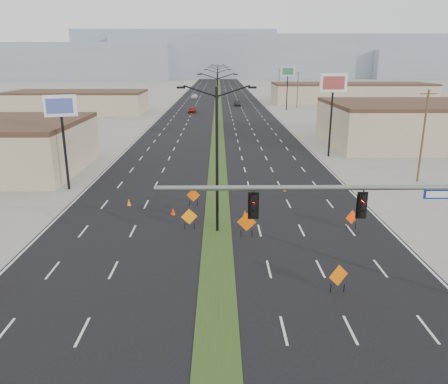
{
  "coord_description": "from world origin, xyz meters",
  "views": [
    {
      "loc": [
        0.1,
        -16.88,
        11.62
      ],
      "look_at": [
        0.46,
        10.98,
        3.2
      ],
      "focal_mm": 35.0,
      "sensor_mm": 36.0,
      "label": 1
    }
  ],
  "objects_px": {
    "streetlight_6": "(218,75)",
    "car_far": "(195,96)",
    "streetlight_1": "(218,111)",
    "car_mid": "(237,103)",
    "pole_sign_west": "(61,114)",
    "construction_sign_4": "(338,276)",
    "cone_1": "(245,214)",
    "streetlight_3": "(218,86)",
    "pole_sign_east_far": "(288,74)",
    "construction_sign_1": "(189,217)",
    "cone_0": "(173,211)",
    "construction_sign_3": "(247,223)",
    "construction_sign_2": "(193,196)",
    "cone_3": "(129,202)",
    "signal_mast": "(401,215)",
    "streetlight_2": "(218,94)",
    "car_left": "(192,110)",
    "streetlight_0": "(217,156)",
    "streetlight_5": "(218,78)",
    "construction_sign_5": "(352,218)",
    "streetlight_4": "(218,81)",
    "cone_2": "(285,188)"
  },
  "relations": [
    {
      "from": "cone_0",
      "to": "signal_mast",
      "type": "bearing_deg",
      "value": -48.12
    },
    {
      "from": "signal_mast",
      "to": "construction_sign_4",
      "type": "height_order",
      "value": "signal_mast"
    },
    {
      "from": "construction_sign_2",
      "to": "streetlight_0",
      "type": "bearing_deg",
      "value": -67.15
    },
    {
      "from": "construction_sign_3",
      "to": "construction_sign_5",
      "type": "relative_size",
      "value": 1.22
    },
    {
      "from": "construction_sign_3",
      "to": "car_mid",
      "type": "bearing_deg",
      "value": 95.29
    },
    {
      "from": "streetlight_2",
      "to": "cone_1",
      "type": "relative_size",
      "value": 16.14
    },
    {
      "from": "streetlight_4",
      "to": "streetlight_2",
      "type": "bearing_deg",
      "value": -90.0
    },
    {
      "from": "cone_2",
      "to": "construction_sign_1",
      "type": "bearing_deg",
      "value": -131.03
    },
    {
      "from": "cone_1",
      "to": "pole_sign_west",
      "type": "bearing_deg",
      "value": 153.4
    },
    {
      "from": "streetlight_2",
      "to": "car_left",
      "type": "xyz_separation_m",
      "value": [
        -5.93,
        17.37,
        -4.78
      ]
    },
    {
      "from": "cone_0",
      "to": "cone_1",
      "type": "xyz_separation_m",
      "value": [
        5.58,
        -0.76,
        0.01
      ]
    },
    {
      "from": "car_far",
      "to": "streetlight_1",
      "type": "bearing_deg",
      "value": -79.27
    },
    {
      "from": "cone_2",
      "to": "streetlight_0",
      "type": "bearing_deg",
      "value": -122.43
    },
    {
      "from": "streetlight_1",
      "to": "cone_0",
      "type": "relative_size",
      "value": 16.61
    },
    {
      "from": "streetlight_0",
      "to": "streetlight_5",
      "type": "distance_m",
      "value": 140.0
    },
    {
      "from": "construction_sign_1",
      "to": "construction_sign_2",
      "type": "distance_m",
      "value": 5.34
    },
    {
      "from": "streetlight_5",
      "to": "car_left",
      "type": "height_order",
      "value": "streetlight_5"
    },
    {
      "from": "streetlight_0",
      "to": "streetlight_6",
      "type": "bearing_deg",
      "value": 90.0
    },
    {
      "from": "pole_sign_east_far",
      "to": "construction_sign_3",
      "type": "bearing_deg",
      "value": -76.36
    },
    {
      "from": "streetlight_0",
      "to": "pole_sign_east_far",
      "type": "bearing_deg",
      "value": 77.98
    },
    {
      "from": "car_mid",
      "to": "cone_0",
      "type": "xyz_separation_m",
      "value": [
        -8.62,
        -85.72,
        -0.34
      ]
    },
    {
      "from": "construction_sign_5",
      "to": "pole_sign_west",
      "type": "height_order",
      "value": "pole_sign_west"
    },
    {
      "from": "cone_1",
      "to": "streetlight_3",
      "type": "bearing_deg",
      "value": 91.48
    },
    {
      "from": "streetlight_5",
      "to": "cone_0",
      "type": "height_order",
      "value": "streetlight_5"
    },
    {
      "from": "construction_sign_5",
      "to": "streetlight_2",
      "type": "bearing_deg",
      "value": 76.38
    },
    {
      "from": "signal_mast",
      "to": "car_far",
      "type": "xyz_separation_m",
      "value": [
        -16.02,
        122.58,
        -4.13
      ]
    },
    {
      "from": "signal_mast",
      "to": "pole_sign_east_far",
      "type": "distance_m",
      "value": 88.63
    },
    {
      "from": "streetlight_1",
      "to": "car_mid",
      "type": "bearing_deg",
      "value": 85.2
    },
    {
      "from": "construction_sign_1",
      "to": "cone_0",
      "type": "xyz_separation_m",
      "value": [
        -1.48,
        3.08,
        -0.61
      ]
    },
    {
      "from": "streetlight_6",
      "to": "car_far",
      "type": "height_order",
      "value": "streetlight_6"
    },
    {
      "from": "car_mid",
      "to": "construction_sign_3",
      "type": "relative_size",
      "value": 2.26
    },
    {
      "from": "car_mid",
      "to": "construction_sign_5",
      "type": "relative_size",
      "value": 2.75
    },
    {
      "from": "streetlight_1",
      "to": "streetlight_6",
      "type": "relative_size",
      "value": 1.0
    },
    {
      "from": "construction_sign_2",
      "to": "construction_sign_1",
      "type": "bearing_deg",
      "value": -86.56
    },
    {
      "from": "construction_sign_4",
      "to": "pole_sign_east_far",
      "type": "bearing_deg",
      "value": 59.01
    },
    {
      "from": "construction_sign_2",
      "to": "pole_sign_west",
      "type": "xyz_separation_m",
      "value": [
        -12.0,
        5.04,
        6.19
      ]
    },
    {
      "from": "streetlight_3",
      "to": "pole_sign_east_far",
      "type": "height_order",
      "value": "pole_sign_east_far"
    },
    {
      "from": "streetlight_0",
      "to": "cone_3",
      "type": "xyz_separation_m",
      "value": [
        -7.38,
        5.72,
        -5.13
      ]
    },
    {
      "from": "construction_sign_2",
      "to": "cone_3",
      "type": "xyz_separation_m",
      "value": [
        -5.38,
        0.05,
        -0.57
      ]
    },
    {
      "from": "streetlight_5",
      "to": "construction_sign_1",
      "type": "relative_size",
      "value": 6.47
    },
    {
      "from": "construction_sign_2",
      "to": "pole_sign_east_far",
      "type": "bearing_deg",
      "value": 79.02
    },
    {
      "from": "construction_sign_4",
      "to": "pole_sign_east_far",
      "type": "distance_m",
      "value": 87.78
    },
    {
      "from": "construction_sign_5",
      "to": "cone_1",
      "type": "distance_m",
      "value": 7.9
    },
    {
      "from": "streetlight_4",
      "to": "cone_1",
      "type": "xyz_separation_m",
      "value": [
        2.1,
        -109.34,
        -5.11
      ]
    },
    {
      "from": "construction_sign_4",
      "to": "cone_0",
      "type": "relative_size",
      "value": 2.61
    },
    {
      "from": "pole_sign_west",
      "to": "construction_sign_4",
      "type": "bearing_deg",
      "value": -64.02
    },
    {
      "from": "streetlight_1",
      "to": "construction_sign_2",
      "type": "height_order",
      "value": "streetlight_1"
    },
    {
      "from": "cone_1",
      "to": "cone_2",
      "type": "distance_m",
      "value": 8.23
    },
    {
      "from": "streetlight_0",
      "to": "streetlight_4",
      "type": "relative_size",
      "value": 1.0
    },
    {
      "from": "streetlight_6",
      "to": "cone_1",
      "type": "relative_size",
      "value": 16.14
    }
  ]
}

